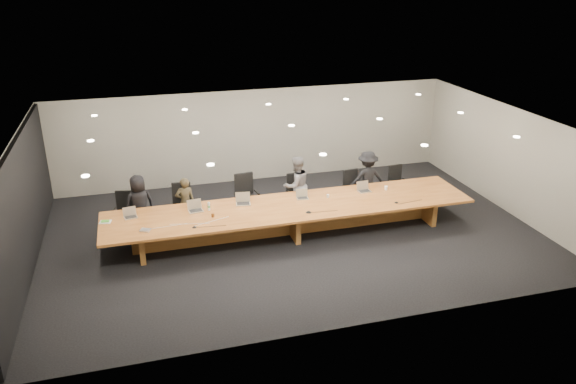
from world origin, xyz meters
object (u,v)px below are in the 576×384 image
person_d (367,178)px  paper_cup_far (386,188)px  laptop_b (196,206)px  mic_center (309,212)px  paper_cup_near (328,196)px  mic_left (194,227)px  laptop_d (302,194)px  laptop_c (243,199)px  chair_left (182,205)px  water_bottle (209,206)px  chair_mid_left (247,196)px  person_a (140,204)px  chair_far_left (124,212)px  person_c (296,185)px  conference_table (291,215)px  av_box (145,230)px  laptop_a (130,213)px  mic_right (396,202)px  amber_mug (213,215)px  chair_far_right (398,183)px  chair_mid_right (297,193)px  chair_right (354,189)px  laptop_e (365,187)px

person_d → paper_cup_far: size_ratio=15.09×
laptop_b → mic_center: size_ratio=2.50×
paper_cup_near → mic_left: (-3.46, -0.83, -0.03)m
mic_left → laptop_d: bearing=18.4°
mic_left → laptop_c: bearing=37.0°
chair_left → water_bottle: 1.10m
chair_mid_left → person_a: size_ratio=0.80×
laptop_b → chair_far_left: bearing=141.4°
person_c → paper_cup_far: 2.35m
conference_table → av_box: (-3.49, -0.43, 0.25)m
laptop_a → mic_right: size_ratio=2.92×
chair_left → amber_mug: chair_left is taller
chair_far_left → mic_center: 4.62m
chair_far_right → water_bottle: bearing=-177.4°
mic_right → mic_center: bearing=179.2°
paper_cup_near → mic_right: paper_cup_near is taller
chair_mid_left → laptop_b: (-1.44, -0.94, 0.29)m
chair_mid_right → laptop_c: bearing=-155.8°
chair_far_right → laptop_a: chair_far_right is taller
laptop_c → paper_cup_far: (3.78, -0.08, -0.09)m
chair_far_right → mic_right: 2.07m
chair_right → mic_right: (0.45, -1.68, 0.24)m
paper_cup_far → conference_table: bearing=-172.7°
chair_mid_left → chair_far_right: size_ratio=1.19×
laptop_e → water_bottle: laptop_e is taller
conference_table → laptop_b: laptop_b is taller
laptop_b → paper_cup_near: bearing=-8.5°
paper_cup_far → laptop_c: bearing=178.7°
chair_mid_left → paper_cup_near: bearing=-34.4°
person_d → laptop_c: 3.69m
chair_far_left → chair_left: (1.43, -0.13, 0.06)m
chair_far_left → amber_mug: 2.49m
chair_mid_right → person_d: person_d is taller
chair_mid_left → laptop_e: size_ratio=3.62×
laptop_a → mic_center: size_ratio=2.19×
laptop_b → chair_mid_right: bearing=11.7°
av_box → mic_center: size_ratio=1.56×
chair_left → chair_far_right: size_ratio=1.13×
person_a → laptop_c: (2.45, -0.72, 0.15)m
paper_cup_near → mic_right: 1.70m
person_d → laptop_e: person_d is taller
conference_table → person_a: bearing=162.2°
mic_right → laptop_a: bearing=172.0°
person_c → amber_mug: bearing=9.8°
chair_mid_left → amber_mug: (-1.09, -1.38, 0.20)m
chair_far_right → mic_center: 3.70m
chair_mid_left → chair_right: size_ratio=1.14×
chair_left → laptop_c: 1.64m
chair_right → person_a: 5.67m
person_a → chair_left: bearing=164.3°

